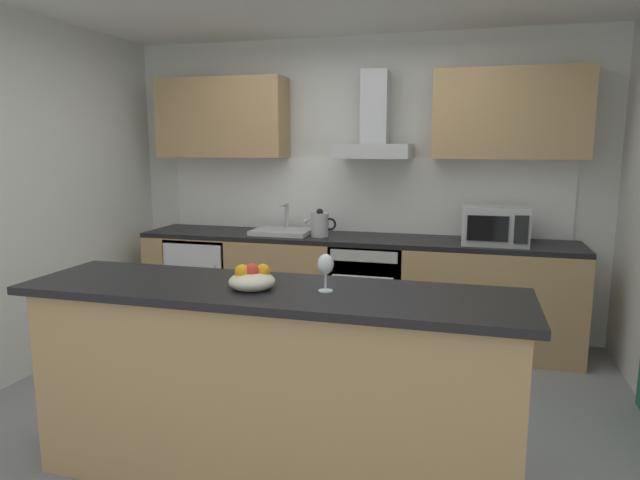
{
  "coord_description": "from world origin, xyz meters",
  "views": [
    {
      "loc": [
        0.97,
        -3.08,
        1.67
      ],
      "look_at": [
        0.02,
        0.4,
        1.05
      ],
      "focal_mm": 31.12,
      "sensor_mm": 36.0,
      "label": 1
    }
  ],
  "objects_px": {
    "refrigerator": "(208,282)",
    "range_hood": "(375,131)",
    "kettle": "(320,224)",
    "oven": "(369,289)",
    "microwave": "(495,225)",
    "fruit_bowl": "(252,279)",
    "sink": "(283,231)",
    "wine_glass": "(326,266)"
  },
  "relations": [
    {
      "from": "kettle",
      "to": "fruit_bowl",
      "type": "height_order",
      "value": "kettle"
    },
    {
      "from": "refrigerator",
      "to": "wine_glass",
      "type": "distance_m",
      "value": 2.79
    },
    {
      "from": "kettle",
      "to": "microwave",
      "type": "bearing_deg",
      "value": 0.23
    },
    {
      "from": "oven",
      "to": "range_hood",
      "type": "height_order",
      "value": "range_hood"
    },
    {
      "from": "microwave",
      "to": "fruit_bowl",
      "type": "height_order",
      "value": "microwave"
    },
    {
      "from": "oven",
      "to": "sink",
      "type": "bearing_deg",
      "value": 179.19
    },
    {
      "from": "microwave",
      "to": "range_hood",
      "type": "height_order",
      "value": "range_hood"
    },
    {
      "from": "refrigerator",
      "to": "range_hood",
      "type": "xyz_separation_m",
      "value": [
        1.51,
        0.13,
        1.36
      ]
    },
    {
      "from": "sink",
      "to": "kettle",
      "type": "xyz_separation_m",
      "value": [
        0.35,
        -0.04,
        0.08
      ]
    },
    {
      "from": "range_hood",
      "to": "fruit_bowl",
      "type": "distance_m",
      "value": 2.41
    },
    {
      "from": "sink",
      "to": "wine_glass",
      "type": "xyz_separation_m",
      "value": [
        0.95,
        -2.13,
        0.19
      ]
    },
    {
      "from": "refrigerator",
      "to": "fruit_bowl",
      "type": "distance_m",
      "value": 2.61
    },
    {
      "from": "fruit_bowl",
      "to": "oven",
      "type": "bearing_deg",
      "value": 85.22
    },
    {
      "from": "oven",
      "to": "sink",
      "type": "xyz_separation_m",
      "value": [
        -0.78,
        0.01,
        0.47
      ]
    },
    {
      "from": "sink",
      "to": "range_hood",
      "type": "relative_size",
      "value": 0.69
    },
    {
      "from": "refrigerator",
      "to": "fruit_bowl",
      "type": "relative_size",
      "value": 3.86
    },
    {
      "from": "kettle",
      "to": "range_hood",
      "type": "bearing_deg",
      "value": 20.87
    },
    {
      "from": "refrigerator",
      "to": "kettle",
      "type": "height_order",
      "value": "kettle"
    },
    {
      "from": "range_hood",
      "to": "sink",
      "type": "bearing_deg",
      "value": -171.35
    },
    {
      "from": "microwave",
      "to": "sink",
      "type": "relative_size",
      "value": 1.0
    },
    {
      "from": "range_hood",
      "to": "kettle",
      "type": "bearing_deg",
      "value": -159.13
    },
    {
      "from": "oven",
      "to": "fruit_bowl",
      "type": "distance_m",
      "value": 2.24
    },
    {
      "from": "refrigerator",
      "to": "microwave",
      "type": "distance_m",
      "value": 2.58
    },
    {
      "from": "refrigerator",
      "to": "fruit_bowl",
      "type": "bearing_deg",
      "value": -58.29
    },
    {
      "from": "sink",
      "to": "wine_glass",
      "type": "height_order",
      "value": "wine_glass"
    },
    {
      "from": "microwave",
      "to": "refrigerator",
      "type": "bearing_deg",
      "value": 179.42
    },
    {
      "from": "oven",
      "to": "kettle",
      "type": "relative_size",
      "value": 2.77
    },
    {
      "from": "refrigerator",
      "to": "range_hood",
      "type": "height_order",
      "value": "range_hood"
    },
    {
      "from": "microwave",
      "to": "sink",
      "type": "height_order",
      "value": "microwave"
    },
    {
      "from": "refrigerator",
      "to": "sink",
      "type": "relative_size",
      "value": 1.7
    },
    {
      "from": "sink",
      "to": "wine_glass",
      "type": "bearing_deg",
      "value": -65.97
    },
    {
      "from": "microwave",
      "to": "sink",
      "type": "xyz_separation_m",
      "value": [
        -1.77,
        0.04,
        -0.12
      ]
    },
    {
      "from": "microwave",
      "to": "fruit_bowl",
      "type": "distance_m",
      "value": 2.43
    },
    {
      "from": "oven",
      "to": "wine_glass",
      "type": "relative_size",
      "value": 4.5
    },
    {
      "from": "range_hood",
      "to": "wine_glass",
      "type": "relative_size",
      "value": 4.05
    },
    {
      "from": "oven",
      "to": "refrigerator",
      "type": "bearing_deg",
      "value": -179.9
    },
    {
      "from": "sink",
      "to": "fruit_bowl",
      "type": "bearing_deg",
      "value": -74.56
    },
    {
      "from": "sink",
      "to": "fruit_bowl",
      "type": "height_order",
      "value": "sink"
    },
    {
      "from": "sink",
      "to": "fruit_bowl",
      "type": "relative_size",
      "value": 2.27
    },
    {
      "from": "kettle",
      "to": "fruit_bowl",
      "type": "distance_m",
      "value": 2.14
    },
    {
      "from": "microwave",
      "to": "sink",
      "type": "distance_m",
      "value": 1.78
    },
    {
      "from": "oven",
      "to": "sink",
      "type": "relative_size",
      "value": 1.6
    }
  ]
}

